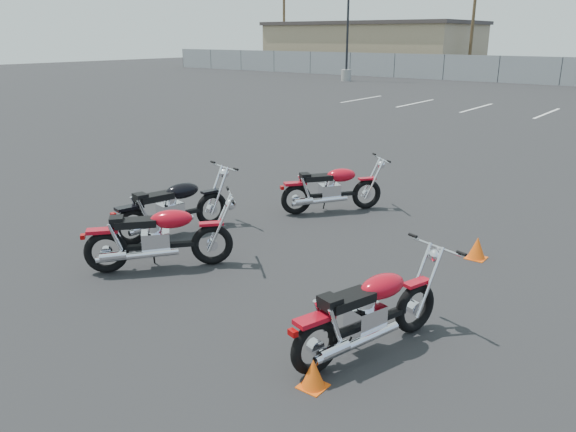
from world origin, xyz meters
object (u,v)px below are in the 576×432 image
Objects in this scene: motorcycle_third_red at (159,237)px; motorcycle_second_black at (173,208)px; motorcycle_rear_red at (369,312)px; motorcycle_front_red at (332,188)px.

motorcycle_second_black is at bearing 130.67° from motorcycle_third_red.
motorcycle_rear_red is (4.32, -1.17, -0.02)m from motorcycle_second_black.
motorcycle_front_red is 0.90× the size of motorcycle_rear_red.
motorcycle_front_red is 3.74m from motorcycle_third_red.
motorcycle_rear_red is (2.99, -3.84, 0.00)m from motorcycle_front_red.
motorcycle_second_black is at bearing -116.39° from motorcycle_front_red.
motorcycle_third_red is 3.41m from motorcycle_rear_red.
motorcycle_rear_red is at bearing -15.18° from motorcycle_second_black.
motorcycle_rear_red reaches higher than motorcycle_front_red.
motorcycle_front_red is at bearing 83.60° from motorcycle_third_red.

